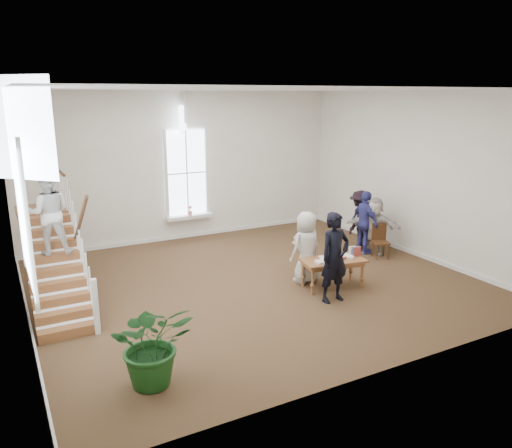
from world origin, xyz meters
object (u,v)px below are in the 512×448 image
person_yellow (305,243)px  elderly_woman (306,247)px  police_officer (335,257)px  woman_cluster_b (359,220)px  woman_cluster_a (365,222)px  side_chair (380,239)px  woman_cluster_c (374,226)px  library_table (333,262)px  floor_plant (153,343)px

person_yellow → elderly_woman: bearing=49.3°
police_officer → woman_cluster_b: (2.98, 2.80, -0.14)m
elderly_woman → person_yellow: 0.59m
woman_cluster_a → side_chair: (0.14, -0.50, -0.37)m
woman_cluster_b → woman_cluster_c: (0.00, -0.65, -0.04)m
woman_cluster_a → woman_cluster_b: woman_cluster_a is taller
library_table → woman_cluster_b: size_ratio=0.91×
elderly_woman → woman_cluster_c: size_ratio=1.05×
woman_cluster_b → floor_plant: bearing=0.5°
library_table → woman_cluster_b: 3.33m
library_table → person_yellow: size_ratio=0.98×
police_officer → person_yellow: police_officer is taller
police_officer → side_chair: 3.52m
woman_cluster_b → floor_plant: woman_cluster_b is taller
person_yellow → woman_cluster_c: size_ratio=0.98×
police_officer → side_chair: bearing=29.2°
woman_cluster_a → floor_plant: 8.12m
woman_cluster_a → side_chair: size_ratio=1.88×
woman_cluster_a → woman_cluster_b: bearing=-18.8°
floor_plant → side_chair: size_ratio=1.45×
woman_cluster_a → side_chair: woman_cluster_a is taller
woman_cluster_c → floor_plant: woman_cluster_c is taller
library_table → elderly_woman: 0.74m
library_table → woman_cluster_a: (2.36, 1.71, 0.29)m
police_officer → floor_plant: (-4.42, -1.32, -0.31)m
library_table → woman_cluster_b: (2.52, 2.16, 0.25)m
floor_plant → side_chair: floor_plant is taller
woman_cluster_c → elderly_woman: bearing=-108.4°
library_table → elderly_woman: size_ratio=0.91×
woman_cluster_b → side_chair: woman_cluster_b is taller
woman_cluster_b → woman_cluster_c: bearing=61.3°
person_yellow → floor_plant: size_ratio=1.16×
library_table → woman_cluster_c: woman_cluster_c is taller
police_officer → woman_cluster_a: bearing=37.0°
library_table → police_officer: bearing=-115.8°
police_officer → woman_cluster_c: size_ratio=1.21×
police_officer → person_yellow: bearing=74.2°
library_table → floor_plant: floor_plant is taller
police_officer → woman_cluster_a: 3.67m
woman_cluster_c → woman_cluster_b: bearing=144.2°
elderly_woman → side_chair: 2.94m
library_table → woman_cluster_b: bearing=49.7°
police_officer → woman_cluster_a: (2.82, 2.35, -0.10)m
person_yellow → woman_cluster_a: woman_cluster_a is taller
library_table → side_chair: (2.50, 1.21, -0.08)m
side_chair → woman_cluster_b: bearing=108.7°
elderly_woman → woman_cluster_b: bearing=-160.4°
elderly_woman → woman_cluster_b: size_ratio=1.01×
police_officer → library_table: bearing=52.0°
library_table → floor_plant: size_ratio=1.14×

